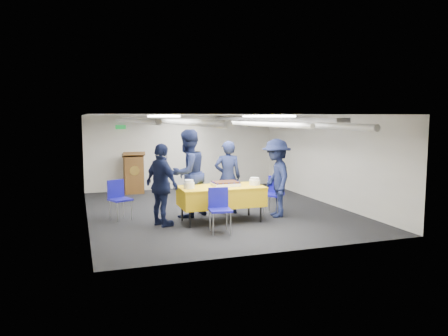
# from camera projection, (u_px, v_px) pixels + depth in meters

# --- Properties ---
(ground) EXTENTS (7.00, 7.00, 0.00)m
(ground) POSITION_uv_depth(u_px,v_px,m) (216.00, 210.00, 10.61)
(ground) COLOR black
(ground) RESTS_ON ground
(room_shell) EXTENTS (6.00, 7.00, 2.30)m
(room_shell) POSITION_uv_depth(u_px,v_px,m) (215.00, 135.00, 10.81)
(room_shell) COLOR beige
(room_shell) RESTS_ON ground
(serving_table) EXTENTS (1.81, 0.92, 0.77)m
(serving_table) POSITION_uv_depth(u_px,v_px,m) (221.00, 196.00, 9.41)
(serving_table) COLOR black
(serving_table) RESTS_ON ground
(sheet_cake) EXTENTS (0.57, 0.45, 0.10)m
(sheet_cake) POSITION_uv_depth(u_px,v_px,m) (225.00, 184.00, 9.45)
(sheet_cake) COLOR white
(sheet_cake) RESTS_ON serving_table
(plate_stack_left) EXTENTS (0.23, 0.23, 0.18)m
(plate_stack_left) POSITION_uv_depth(u_px,v_px,m) (189.00, 184.00, 9.09)
(plate_stack_left) COLOR white
(plate_stack_left) RESTS_ON serving_table
(plate_stack_right) EXTENTS (0.24, 0.24, 0.16)m
(plate_stack_right) POSITION_uv_depth(u_px,v_px,m) (255.00, 182.00, 9.57)
(plate_stack_right) COLOR white
(plate_stack_right) RESTS_ON serving_table
(podium) EXTENTS (0.62, 0.53, 1.25)m
(podium) POSITION_uv_depth(u_px,v_px,m) (134.00, 173.00, 12.90)
(podium) COLOR brown
(podium) RESTS_ON ground
(chair_near) EXTENTS (0.46, 0.46, 0.87)m
(chair_near) POSITION_uv_depth(u_px,v_px,m) (219.00, 205.00, 8.56)
(chair_near) COLOR gray
(chair_near) RESTS_ON ground
(chair_right) EXTENTS (0.59, 0.59, 0.87)m
(chair_right) POSITION_uv_depth(u_px,v_px,m) (275.00, 191.00, 10.22)
(chair_right) COLOR gray
(chair_right) RESTS_ON ground
(chair_left) EXTENTS (0.56, 0.56, 0.87)m
(chair_left) POSITION_uv_depth(u_px,v_px,m) (118.00, 195.00, 9.63)
(chair_left) COLOR gray
(chair_left) RESTS_ON ground
(sailor_a) EXTENTS (0.70, 0.53, 1.71)m
(sailor_a) POSITION_uv_depth(u_px,v_px,m) (228.00, 177.00, 10.20)
(sailor_a) COLOR black
(sailor_a) RESTS_ON ground
(sailor_b) EXTENTS (1.21, 1.14, 1.98)m
(sailor_b) POSITION_uv_depth(u_px,v_px,m) (188.00, 173.00, 9.82)
(sailor_b) COLOR black
(sailor_b) RESTS_ON ground
(sailor_c) EXTENTS (0.80, 1.09, 1.72)m
(sailor_c) POSITION_uv_depth(u_px,v_px,m) (162.00, 185.00, 8.99)
(sailor_c) COLOR black
(sailor_c) RESTS_ON ground
(sailor_d) EXTENTS (0.85, 1.24, 1.77)m
(sailor_d) POSITION_uv_depth(u_px,v_px,m) (276.00, 178.00, 9.85)
(sailor_d) COLOR black
(sailor_d) RESTS_ON ground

